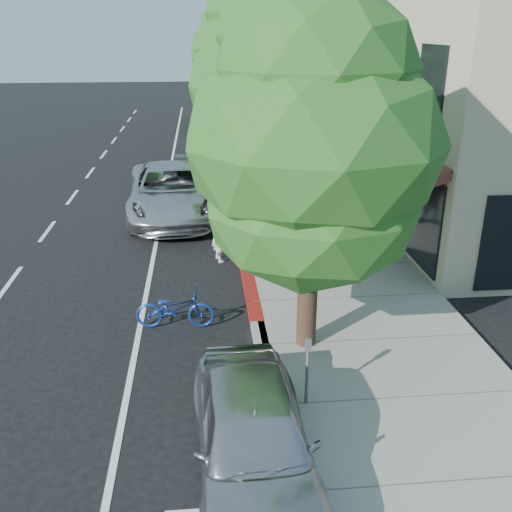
{
  "coord_description": "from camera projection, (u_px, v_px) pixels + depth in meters",
  "views": [
    {
      "loc": [
        -1.09,
        -12.07,
        6.2
      ],
      "look_at": [
        0.05,
        -0.12,
        1.35
      ],
      "focal_mm": 40.0,
      "sensor_mm": 36.0,
      "label": 1
    }
  ],
  "objects": [
    {
      "name": "curb_red_segment",
      "position": [
        250.0,
        286.0,
        14.45
      ],
      "size": [
        0.32,
        4.0,
        0.15
      ],
      "primitive_type": "cube",
      "color": "maroon",
      "rests_on": "ground"
    },
    {
      "name": "ground",
      "position": [
        253.0,
        307.0,
        13.56
      ],
      "size": [
        120.0,
        120.0,
        0.0
      ],
      "primitive_type": "plane",
      "color": "black",
      "rests_on": "ground"
    },
    {
      "name": "street_tree_1",
      "position": [
        273.0,
        92.0,
        15.63
      ],
      "size": [
        4.26,
        4.26,
        7.26
      ],
      "color": "black",
      "rests_on": "ground"
    },
    {
      "name": "dark_suv_far",
      "position": [
        210.0,
        113.0,
        38.2
      ],
      "size": [
        2.51,
        4.98,
        1.63
      ],
      "primitive_type": "imported",
      "rotation": [
        0.0,
        0.0,
        0.13
      ],
      "color": "black",
      "rests_on": "ground"
    },
    {
      "name": "street_tree_2",
      "position": [
        253.0,
        87.0,
        21.34
      ],
      "size": [
        5.03,
        5.03,
        6.91
      ],
      "color": "black",
      "rests_on": "ground"
    },
    {
      "name": "storefront_building",
      "position": [
        405.0,
        82.0,
        29.7
      ],
      "size": [
        10.0,
        36.0,
        7.0
      ],
      "primitive_type": "cube",
      "color": "#BAB08F",
      "rests_on": "ground"
    },
    {
      "name": "curb",
      "position": [
        234.0,
        206.0,
        20.91
      ],
      "size": [
        0.3,
        56.0,
        0.15
      ],
      "primitive_type": "cube",
      "color": "#9E998E",
      "rests_on": "ground"
    },
    {
      "name": "street_tree_3",
      "position": [
        241.0,
        51.0,
        26.48
      ],
      "size": [
        4.57,
        4.57,
        8.16
      ],
      "color": "black",
      "rests_on": "ground"
    },
    {
      "name": "near_car_a",
      "position": [
        253.0,
        438.0,
        8.17
      ],
      "size": [
        1.86,
        4.31,
        1.45
      ],
      "primitive_type": "imported",
      "rotation": [
        0.0,
        0.0,
        0.03
      ],
      "color": "#B0B0B5",
      "rests_on": "ground"
    },
    {
      "name": "street_tree_5",
      "position": [
        229.0,
        51.0,
        37.74
      ],
      "size": [
        5.18,
        5.18,
        7.69
      ],
      "color": "black",
      "rests_on": "ground"
    },
    {
      "name": "sidewalk",
      "position": [
        296.0,
        204.0,
        21.11
      ],
      "size": [
        4.6,
        56.0,
        0.15
      ],
      "primitive_type": "cube",
      "color": "gray",
      "rests_on": "ground"
    },
    {
      "name": "white_pickup",
      "position": [
        212.0,
        129.0,
        32.29
      ],
      "size": [
        2.49,
        5.55,
        1.58
      ],
      "primitive_type": "imported",
      "rotation": [
        0.0,
        0.0,
        0.05
      ],
      "color": "white",
      "rests_on": "ground"
    },
    {
      "name": "street_tree_0",
      "position": [
        313.0,
        146.0,
        10.22
      ],
      "size": [
        4.75,
        4.75,
        6.98
      ],
      "color": "black",
      "rests_on": "ground"
    },
    {
      "name": "street_tree_4",
      "position": [
        234.0,
        58.0,
        32.25
      ],
      "size": [
        5.02,
        5.02,
        7.48
      ],
      "color": "black",
      "rests_on": "ground"
    },
    {
      "name": "silver_suv",
      "position": [
        171.0,
        191.0,
        19.76
      ],
      "size": [
        3.3,
        6.48,
        1.75
      ],
      "primitive_type": "imported",
      "rotation": [
        0.0,
        0.0,
        0.06
      ],
      "color": "silver",
      "rests_on": "ground"
    },
    {
      "name": "pedestrian",
      "position": [
        320.0,
        197.0,
        18.33
      ],
      "size": [
        0.95,
        0.76,
        1.89
      ],
      "primitive_type": "imported",
      "rotation": [
        0.0,
        0.0,
        3.19
      ],
      "color": "black",
      "rests_on": "sidewalk"
    },
    {
      "name": "dark_sedan",
      "position": [
        198.0,
        180.0,
        21.51
      ],
      "size": [
        1.72,
        4.93,
        1.62
      ],
      "primitive_type": "imported",
      "rotation": [
        0.0,
        0.0,
        0.0
      ],
      "color": "black",
      "rests_on": "ground"
    },
    {
      "name": "bicycle",
      "position": [
        175.0,
        309.0,
        12.49
      ],
      "size": [
        1.76,
        0.71,
        0.91
      ],
      "primitive_type": "imported",
      "rotation": [
        0.0,
        0.0,
        1.5
      ],
      "color": "navy",
      "rests_on": "ground"
    },
    {
      "name": "cyclist",
      "position": [
        219.0,
        233.0,
        15.95
      ],
      "size": [
        0.55,
        0.68,
        1.62
      ],
      "primitive_type": "imported",
      "rotation": [
        0.0,
        0.0,
        1.87
      ],
      "color": "white",
      "rests_on": "ground"
    }
  ]
}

